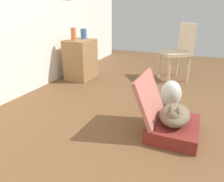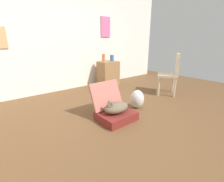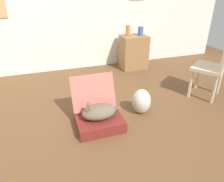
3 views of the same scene
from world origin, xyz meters
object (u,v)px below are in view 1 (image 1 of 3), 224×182
(vase_tall, at_px, (74,34))
(cat, at_px, (175,115))
(vase_short, at_px, (84,34))
(chair, at_px, (179,49))
(suitcase_base, at_px, (173,128))
(plastic_bag_white, at_px, (171,94))
(side_table, at_px, (81,59))

(vase_tall, bearing_deg, cat, -121.78)
(vase_short, xyz_separation_m, chair, (0.47, -1.55, -0.23))
(suitcase_base, relative_size, vase_short, 3.30)
(cat, distance_m, vase_short, 2.30)
(plastic_bag_white, distance_m, chair, 1.26)
(vase_short, bearing_deg, cat, -127.93)
(plastic_bag_white, relative_size, chair, 0.36)
(suitcase_base, relative_size, side_table, 0.83)
(vase_short, bearing_deg, plastic_bag_white, -114.24)
(cat, bearing_deg, suitcase_base, -2.28)
(cat, xyz_separation_m, vase_short, (1.38, 1.77, 0.53))
(cat, height_order, vase_tall, vase_tall)
(side_table, xyz_separation_m, vase_tall, (-0.13, 0.03, 0.44))
(side_table, height_order, chair, chair)
(suitcase_base, distance_m, cat, 0.15)
(vase_tall, bearing_deg, vase_short, -7.70)
(plastic_bag_white, distance_m, side_table, 1.76)
(plastic_bag_white, xyz_separation_m, side_table, (0.61, 1.64, 0.16))
(side_table, relative_size, chair, 0.71)
(vase_tall, bearing_deg, plastic_bag_white, -105.92)
(side_table, xyz_separation_m, vase_short, (0.13, -0.00, 0.42))
(side_table, height_order, vase_tall, vase_tall)
(plastic_bag_white, height_order, vase_tall, vase_tall)
(chair, bearing_deg, vase_tall, -101.04)
(plastic_bag_white, xyz_separation_m, vase_short, (0.74, 1.64, 0.58))
(side_table, bearing_deg, plastic_bag_white, -110.30)
(plastic_bag_white, bearing_deg, cat, -168.71)
(plastic_bag_white, relative_size, vase_short, 2.04)
(vase_tall, xyz_separation_m, chair, (0.73, -1.59, -0.25))
(cat, height_order, chair, chair)
(side_table, bearing_deg, chair, -68.95)
(suitcase_base, bearing_deg, chair, 6.60)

